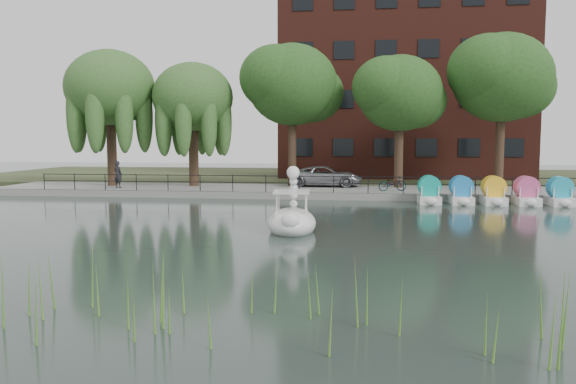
% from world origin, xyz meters
% --- Properties ---
extents(ground_plane, '(120.00, 120.00, 0.00)m').
position_xyz_m(ground_plane, '(0.00, 0.00, 0.00)').
color(ground_plane, '#35423E').
extents(promenade, '(40.00, 6.00, 0.40)m').
position_xyz_m(promenade, '(0.00, 16.00, 0.20)').
color(promenade, gray).
rests_on(promenade, ground_plane).
extents(kerb, '(40.00, 0.25, 0.40)m').
position_xyz_m(kerb, '(0.00, 13.05, 0.20)').
color(kerb, gray).
rests_on(kerb, ground_plane).
extents(land_strip, '(60.00, 22.00, 0.36)m').
position_xyz_m(land_strip, '(0.00, 30.00, 0.18)').
color(land_strip, '#47512D').
rests_on(land_strip, ground_plane).
extents(railing, '(32.00, 0.05, 1.00)m').
position_xyz_m(railing, '(0.00, 13.25, 1.15)').
color(railing, black).
rests_on(railing, promenade).
extents(apartment_building, '(20.00, 10.07, 18.00)m').
position_xyz_m(apartment_building, '(7.00, 29.97, 9.36)').
color(apartment_building, '#4C1E16').
rests_on(apartment_building, land_strip).
extents(willow_left, '(5.88, 5.88, 9.01)m').
position_xyz_m(willow_left, '(-13.00, 16.50, 6.87)').
color(willow_left, '#473323').
rests_on(willow_left, promenade).
extents(willow_mid, '(5.32, 5.32, 8.15)m').
position_xyz_m(willow_mid, '(-7.50, 17.00, 6.25)').
color(willow_mid, '#473323').
rests_on(willow_mid, promenade).
extents(broadleaf_center, '(6.00, 6.00, 9.25)m').
position_xyz_m(broadleaf_center, '(-1.00, 18.00, 7.06)').
color(broadleaf_center, '#473323').
rests_on(broadleaf_center, promenade).
extents(broadleaf_right, '(5.40, 5.40, 8.32)m').
position_xyz_m(broadleaf_right, '(6.00, 17.50, 6.39)').
color(broadleaf_right, '#473323').
rests_on(broadleaf_right, promenade).
extents(broadleaf_far, '(6.30, 6.30, 9.71)m').
position_xyz_m(broadleaf_far, '(12.50, 18.50, 7.40)').
color(broadleaf_far, '#473323').
rests_on(broadleaf_far, promenade).
extents(minivan, '(2.55, 5.54, 1.54)m').
position_xyz_m(minivan, '(1.28, 17.56, 1.17)').
color(minivan, gray).
rests_on(minivan, promenade).
extents(bicycle, '(1.07, 1.82, 1.00)m').
position_xyz_m(bicycle, '(5.47, 14.76, 0.90)').
color(bicycle, gray).
rests_on(bicycle, promenade).
extents(pedestrian, '(0.84, 0.72, 1.98)m').
position_xyz_m(pedestrian, '(-11.84, 14.78, 1.39)').
color(pedestrian, black).
rests_on(pedestrian, promenade).
extents(swan_boat, '(2.03, 3.07, 2.47)m').
position_xyz_m(swan_boat, '(0.94, 1.75, 0.54)').
color(swan_boat, white).
rests_on(swan_boat, ground_plane).
extents(pedal_boat_row, '(7.95, 1.70, 1.40)m').
position_xyz_m(pedal_boat_row, '(10.69, 11.90, 0.61)').
color(pedal_boat_row, white).
rests_on(pedal_boat_row, ground_plane).
extents(reed_bank, '(24.00, 2.40, 1.20)m').
position_xyz_m(reed_bank, '(2.00, -9.50, 0.60)').
color(reed_bank, '#669938').
rests_on(reed_bank, ground_plane).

